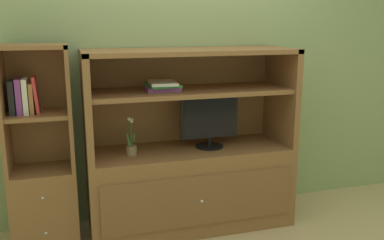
{
  "coord_description": "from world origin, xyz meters",
  "views": [
    {
      "loc": [
        -0.93,
        -2.79,
        1.68
      ],
      "look_at": [
        0.0,
        0.35,
        0.92
      ],
      "focal_mm": 39.25,
      "sensor_mm": 36.0,
      "label": 1
    }
  ],
  "objects_px": {
    "media_console": "(190,170)",
    "bookshelf_tall": "(43,181)",
    "potted_plant": "(131,147)",
    "upright_book_row": "(23,97)",
    "tv_monitor": "(210,120)",
    "magazine_stack": "(162,86)"
  },
  "relations": [
    {
      "from": "media_console",
      "to": "bookshelf_tall",
      "type": "height_order",
      "value": "bookshelf_tall"
    },
    {
      "from": "bookshelf_tall",
      "to": "potted_plant",
      "type": "bearing_deg",
      "value": -3.75
    },
    {
      "from": "potted_plant",
      "to": "bookshelf_tall",
      "type": "distance_m",
      "value": 0.71
    },
    {
      "from": "bookshelf_tall",
      "to": "upright_book_row",
      "type": "bearing_deg",
      "value": -174.27
    },
    {
      "from": "tv_monitor",
      "to": "bookshelf_tall",
      "type": "xyz_separation_m",
      "value": [
        -1.32,
        0.02,
        -0.39
      ]
    },
    {
      "from": "tv_monitor",
      "to": "magazine_stack",
      "type": "relative_size",
      "value": 1.54
    },
    {
      "from": "bookshelf_tall",
      "to": "tv_monitor",
      "type": "bearing_deg",
      "value": -0.94
    },
    {
      "from": "potted_plant",
      "to": "upright_book_row",
      "type": "relative_size",
      "value": 1.13
    },
    {
      "from": "media_console",
      "to": "potted_plant",
      "type": "distance_m",
      "value": 0.55
    },
    {
      "from": "potted_plant",
      "to": "magazine_stack",
      "type": "height_order",
      "value": "magazine_stack"
    },
    {
      "from": "media_console",
      "to": "upright_book_row",
      "type": "bearing_deg",
      "value": -179.78
    },
    {
      "from": "media_console",
      "to": "upright_book_row",
      "type": "relative_size",
      "value": 6.22
    },
    {
      "from": "media_console",
      "to": "tv_monitor",
      "type": "height_order",
      "value": "media_console"
    },
    {
      "from": "tv_monitor",
      "to": "upright_book_row",
      "type": "distance_m",
      "value": 1.43
    },
    {
      "from": "tv_monitor",
      "to": "potted_plant",
      "type": "height_order",
      "value": "tv_monitor"
    },
    {
      "from": "potted_plant",
      "to": "bookshelf_tall",
      "type": "bearing_deg",
      "value": 176.25
    },
    {
      "from": "potted_plant",
      "to": "bookshelf_tall",
      "type": "height_order",
      "value": "bookshelf_tall"
    },
    {
      "from": "magazine_stack",
      "to": "upright_book_row",
      "type": "height_order",
      "value": "upright_book_row"
    },
    {
      "from": "tv_monitor",
      "to": "bookshelf_tall",
      "type": "bearing_deg",
      "value": 179.06
    },
    {
      "from": "tv_monitor",
      "to": "upright_book_row",
      "type": "relative_size",
      "value": 1.8
    },
    {
      "from": "tv_monitor",
      "to": "magazine_stack",
      "type": "height_order",
      "value": "magazine_stack"
    },
    {
      "from": "media_console",
      "to": "bookshelf_tall",
      "type": "xyz_separation_m",
      "value": [
        -1.16,
        0.0,
        0.03
      ]
    }
  ]
}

